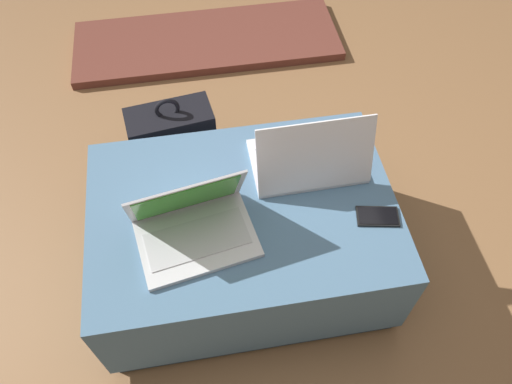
{
  "coord_description": "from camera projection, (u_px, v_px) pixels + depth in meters",
  "views": [
    {
      "loc": [
        -0.1,
        -0.89,
        1.73
      ],
      "look_at": [
        0.04,
        -0.01,
        0.48
      ],
      "focal_mm": 35.0,
      "sensor_mm": 36.0,
      "label": 1
    }
  ],
  "objects": [
    {
      "name": "ground_plane",
      "position": [
        245.0,
        264.0,
        1.92
      ],
      "size": [
        14.0,
        14.0,
        0.0
      ],
      "primitive_type": "plane",
      "color": "olive"
    },
    {
      "name": "ottoman",
      "position": [
        244.0,
        238.0,
        1.76
      ],
      "size": [
        1.0,
        0.7,
        0.4
      ],
      "color": "#2A3D4E",
      "rests_on": "ground_plane"
    },
    {
      "name": "laptop_near",
      "position": [
        193.0,
        225.0,
        1.5
      ],
      "size": [
        0.39,
        0.31,
        0.24
      ],
      "rotation": [
        0.0,
        0.0,
        0.17
      ],
      "color": "silver",
      "rests_on": "ottoman"
    },
    {
      "name": "laptop_far",
      "position": [
        309.0,
        159.0,
        1.65
      ],
      "size": [
        0.38,
        0.25,
        0.25
      ],
      "rotation": [
        0.0,
        0.0,
        3.15
      ],
      "color": "silver",
      "rests_on": "ottoman"
    },
    {
      "name": "cell_phone",
      "position": [
        378.0,
        216.0,
        1.58
      ],
      "size": [
        0.14,
        0.1,
        0.01
      ],
      "rotation": [
        0.0,
        0.0,
        4.53
      ],
      "color": "black",
      "rests_on": "ottoman"
    },
    {
      "name": "backpack",
      "position": [
        175.0,
        146.0,
        2.03
      ],
      "size": [
        0.34,
        0.24,
        0.46
      ],
      "rotation": [
        0.0,
        0.0,
        3.28
      ],
      "color": "black",
      "rests_on": "ground_plane"
    },
    {
      "name": "fireplace_hearth",
      "position": [
        207.0,
        41.0,
        2.68
      ],
      "size": [
        1.4,
        0.5,
        0.04
      ],
      "color": "brown",
      "rests_on": "ground_plane"
    }
  ]
}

